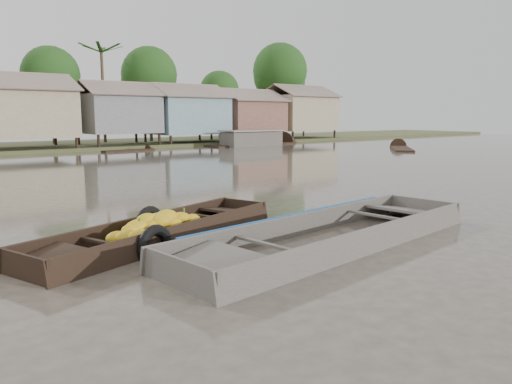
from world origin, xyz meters
TOP-DOWN VIEW (x-y plane):
  - ground at (0.00, 0.00)m, footprint 120.00×120.00m
  - riverbank at (3.03, 31.86)m, footprint 120.00×12.47m
  - banana_boat at (-1.71, 1.51)m, footprint 6.16×3.21m
  - viewer_boat at (0.95, -0.77)m, footprint 7.72×2.76m
  - distant_boats at (13.55, 24.45)m, footprint 49.20×14.94m

SIDE VIEW (x-z plane):
  - ground at x=0.00m, z-range 0.00..0.00m
  - viewer_boat at x=0.95m, z-range -0.24..0.37m
  - banana_boat at x=-1.71m, z-range -0.24..0.61m
  - distant_boats at x=13.55m, z-range -0.47..0.90m
  - riverbank at x=3.03m, z-range -2.04..8.18m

